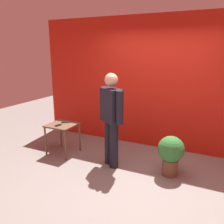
{
  "coord_description": "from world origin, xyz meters",
  "views": [
    {
      "loc": [
        1.3,
        -3.28,
        2.05
      ],
      "look_at": [
        -0.56,
        0.55,
        0.95
      ],
      "focal_mm": 38.39,
      "sensor_mm": 36.0,
      "label": 1
    }
  ],
  "objects": [
    {
      "name": "tv_remote",
      "position": [
        -1.6,
        0.52,
        0.63
      ],
      "size": [
        0.15,
        0.15,
        0.02
      ],
      "primitive_type": "cube",
      "rotation": [
        0.0,
        0.0,
        -0.78
      ],
      "color": "black",
      "rests_on": "side_table"
    },
    {
      "name": "side_table",
      "position": [
        -1.6,
        0.41,
        0.53
      ],
      "size": [
        0.55,
        0.55,
        0.62
      ],
      "color": "brown",
      "rests_on": "ground_plane"
    },
    {
      "name": "ground_plane",
      "position": [
        0.0,
        0.0,
        0.0
      ],
      "size": [
        12.0,
        12.0,
        0.0
      ],
      "primitive_type": "plane",
      "color": "gray"
    },
    {
      "name": "cell_phone",
      "position": [
        -1.61,
        0.29,
        0.62
      ],
      "size": [
        0.09,
        0.15,
        0.01
      ],
      "primitive_type": "cube",
      "rotation": [
        0.0,
        0.0,
        -0.17
      ],
      "color": "black",
      "rests_on": "side_table"
    },
    {
      "name": "standing_person",
      "position": [
        -0.48,
        0.35,
        0.94
      ],
      "size": [
        0.6,
        0.47,
        1.69
      ],
      "color": "black",
      "rests_on": "ground_plane"
    },
    {
      "name": "back_wall_red",
      "position": [
        0.0,
        1.62,
        1.38
      ],
      "size": [
        5.51,
        0.12,
        2.76
      ],
      "primitive_type": "cube",
      "color": "red",
      "rests_on": "ground_plane"
    },
    {
      "name": "potted_plant",
      "position": [
        0.57,
        0.46,
        0.41
      ],
      "size": [
        0.44,
        0.44,
        0.69
      ],
      "color": "brown",
      "rests_on": "ground_plane"
    }
  ]
}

